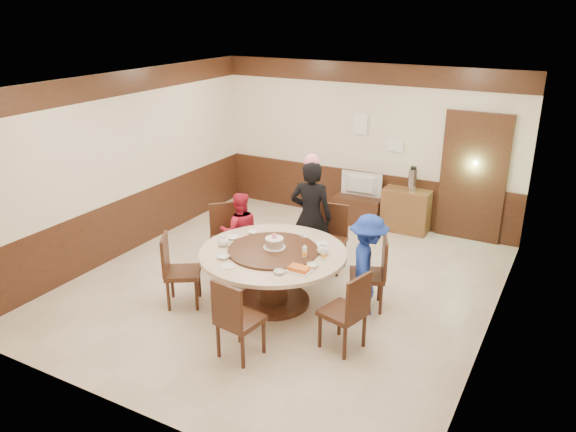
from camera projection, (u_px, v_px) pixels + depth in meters
The scene contains 31 objects.
room at pixel (284, 213), 7.56m from camera, with size 6.00×6.04×2.84m.
banquet_table at pixel (273, 266), 7.27m from camera, with size 1.90×1.90×0.78m.
chair_0 at pixel (368, 286), 7.26m from camera, with size 0.58×0.58×0.97m.
chair_1 at pixel (330, 250), 8.32m from camera, with size 0.48×0.49×0.97m.
chair_2 at pixel (227, 249), 8.35m from camera, with size 0.62×0.62×0.97m.
chair_3 at pixel (182, 283), 7.34m from camera, with size 0.61×0.61×0.97m.
chair_4 at pixel (239, 332), 6.24m from camera, with size 0.50×0.51×0.97m.
chair_5 at pixel (344, 324), 6.38m from camera, with size 0.54×0.54×0.97m.
person_standing at pixel (311, 217), 8.09m from camera, with size 0.62×0.40×1.69m, color black.
person_red at pixel (240, 231), 8.24m from camera, with size 0.58×0.45×1.19m, color #B5182F.
person_blue at pixel (368, 265), 7.04m from camera, with size 0.85×0.49×1.31m, color #18319B.
birthday_cake at pixel (274, 243), 7.21m from camera, with size 0.29×0.29×0.20m.
teapot_left at pixel (223, 242), 7.33m from camera, with size 0.17×0.15×0.13m, color white.
teapot_right at pixel (323, 250), 7.09m from camera, with size 0.17×0.15×0.13m, color white.
bowl_0 at pixel (253, 232), 7.74m from camera, with size 0.14×0.14×0.03m, color white.
bowl_1 at pixel (279, 272), 6.59m from camera, with size 0.13×0.13×0.04m, color white.
bowl_2 at pixel (223, 257), 6.98m from camera, with size 0.15×0.15×0.04m, color white.
bowl_3 at pixel (312, 265), 6.75m from camera, with size 0.14×0.14×0.04m, color white.
bowl_4 at pixel (233, 238), 7.56m from camera, with size 0.17×0.17×0.04m, color white.
bowl_5 at pixel (304, 237), 7.59m from camera, with size 0.13×0.13×0.04m, color white.
saucer_near at pixel (228, 266), 6.77m from camera, with size 0.18×0.18×0.01m, color white.
saucer_far at pixel (322, 244), 7.40m from camera, with size 0.18×0.18×0.01m, color white.
shrimp_platter at pixel (299, 269), 6.64m from camera, with size 0.30×0.20×0.06m.
bottle_0 at pixel (305, 253), 6.95m from camera, with size 0.06×0.06×0.16m, color white.
bottle_1 at pixel (324, 255), 6.91m from camera, with size 0.06×0.06×0.16m, color white.
tv_stand at pixel (359, 210), 10.09m from camera, with size 0.85×0.45×0.50m, color #3A1E12.
television at pixel (360, 185), 9.93m from camera, with size 0.75×0.10×0.43m, color gray.
side_cabinet at pixel (406, 211), 9.69m from camera, with size 0.80×0.40×0.75m, color brown.
thermos at pixel (413, 180), 9.46m from camera, with size 0.15×0.15×0.38m, color silver.
notice_left at pixel (360, 124), 9.79m from camera, with size 0.25×0.00×0.35m, color white.
notice_right at pixel (395, 145), 9.60m from camera, with size 0.30×0.00×0.22m, color white.
Camera 1 is at (3.44, -6.18, 3.72)m, focal length 35.00 mm.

